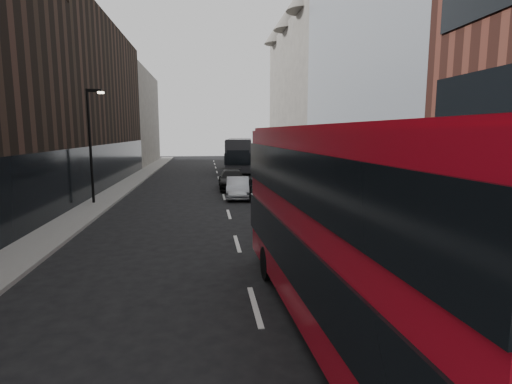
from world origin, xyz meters
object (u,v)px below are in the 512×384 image
object	(u,v)px
red_bus	(354,222)
grey_bus	(240,154)
street_lamp	(91,138)
car_b	(238,188)
car_a	(260,188)
car_c	(232,180)

from	to	relation	value
red_bus	grey_bus	distance (m)	37.70
street_lamp	car_b	xyz separation A→B (m)	(9.17, 1.63, -3.46)
street_lamp	car_b	distance (m)	9.94
street_lamp	grey_bus	bearing A→B (deg)	61.48
red_bus	car_a	world-z (taller)	red_bus
street_lamp	car_a	world-z (taller)	street_lamp
red_bus	street_lamp	bearing A→B (deg)	117.32
car_a	car_b	size ratio (longest dim) A/B	1.01
street_lamp	grey_bus	world-z (taller)	street_lamp
street_lamp	red_bus	world-z (taller)	street_lamp
grey_bus	car_a	xyz separation A→B (m)	(-0.14, -18.74, -1.29)
car_b	car_a	bearing A→B (deg)	-10.08
red_bus	car_b	xyz separation A→B (m)	(-1.00, 19.35, -1.88)
street_lamp	car_b	world-z (taller)	street_lamp
grey_bus	car_b	size ratio (longest dim) A/B	2.74
grey_bus	car_a	distance (m)	18.78
car_a	car_c	world-z (taller)	car_c
red_bus	car_c	world-z (taller)	red_bus
red_bus	car_c	bearing A→B (deg)	90.14
car_a	red_bus	bearing A→B (deg)	-91.95
red_bus	car_a	xyz separation A→B (m)	(0.53, 18.95, -1.85)
car_b	red_bus	bearing A→B (deg)	-82.36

